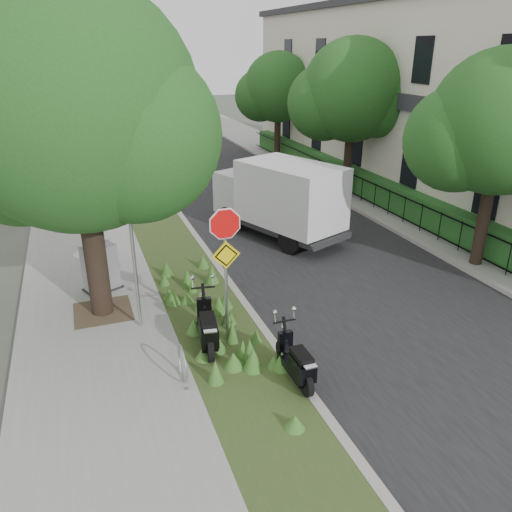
{
  "coord_description": "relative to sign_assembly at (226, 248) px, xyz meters",
  "views": [
    {
      "loc": [
        -4.17,
        -8.85,
        6.3
      ],
      "look_at": [
        -0.11,
        2.22,
        1.3
      ],
      "focal_mm": 35.0,
      "sensor_mm": 36.0,
      "label": 1
    }
  ],
  "objects": [
    {
      "name": "kerb_near",
      "position": [
        0.9,
        9.42,
        -2.26
      ],
      "size": [
        0.2,
        60.0,
        0.13
      ],
      "primitive_type": "cube",
      "color": "#9E9991",
      "rests_on": "ground"
    },
    {
      "name": "street_tree_main",
      "position": [
        -2.68,
        2.28,
        2.48
      ],
      "size": [
        6.21,
        5.54,
        7.66
      ],
      "color": "black",
      "rests_on": "ground"
    },
    {
      "name": "sign_assembly",
      "position": [
        0.0,
        0.0,
        0.0
      ],
      "size": [
        0.94,
        0.08,
        3.22
      ],
      "color": "#A5A8AD",
      "rests_on": "ground"
    },
    {
      "name": "terrace_houses",
      "position": [
        12.89,
        9.42,
        1.83
      ],
      "size": [
        7.4,
        26.4,
        8.2
      ],
      "color": "beige",
      "rests_on": "ground"
    },
    {
      "name": "ground",
      "position": [
        1.4,
        -0.58,
        -2.33
      ],
      "size": [
        120.0,
        120.0,
        0.0
      ],
      "primitive_type": "plane",
      "color": "#4C5147",
      "rests_on": "ground"
    },
    {
      "name": "verge",
      "position": [
        -0.1,
        9.42,
        -2.27
      ],
      "size": [
        2.0,
        60.0,
        0.12
      ],
      "primitive_type": "cube",
      "color": "#32451D",
      "rests_on": "ground"
    },
    {
      "name": "footpath_far",
      "position": [
        9.6,
        9.42,
        -2.27
      ],
      "size": [
        3.2,
        60.0,
        0.12
      ],
      "primitive_type": "cube",
      "color": "gray",
      "rests_on": "ground"
    },
    {
      "name": "far_tree_a",
      "position": [
        8.34,
        1.46,
        1.8
      ],
      "size": [
        4.6,
        4.1,
        6.22
      ],
      "color": "black",
      "rests_on": "ground"
    },
    {
      "name": "scooter_far",
      "position": [
        0.8,
        -2.07,
        -1.82
      ],
      "size": [
        0.34,
        1.65,
        0.79
      ],
      "color": "black",
      "rests_on": "ground"
    },
    {
      "name": "kerb_far",
      "position": [
        7.9,
        9.42,
        -2.26
      ],
      "size": [
        0.2,
        60.0,
        0.13
      ],
      "primitive_type": "cube",
      "color": "#9E9991",
      "rests_on": "ground"
    },
    {
      "name": "scooter_near",
      "position": [
        -0.54,
        -0.31,
        -1.78
      ],
      "size": [
        0.56,
        1.83,
        0.87
      ],
      "color": "black",
      "rests_on": "ground"
    },
    {
      "name": "hedge_far",
      "position": [
        9.3,
        9.42,
        -1.66
      ],
      "size": [
        1.0,
        24.0,
        1.1
      ],
      "primitive_type": "cube",
      "color": "#1B4D1C",
      "rests_on": "footpath_far"
    },
    {
      "name": "bike_hoop",
      "position": [
        -1.3,
        -1.18,
        -1.83
      ],
      "size": [
        0.06,
        0.78,
        0.77
      ],
      "color": "#A5A8AD",
      "rests_on": "ground"
    },
    {
      "name": "far_tree_c",
      "position": [
        8.34,
        17.46,
        1.63
      ],
      "size": [
        4.37,
        3.89,
        5.93
      ],
      "color": "black",
      "rests_on": "ground"
    },
    {
      "name": "far_tree_b",
      "position": [
        8.34,
        9.46,
        2.04
      ],
      "size": [
        4.83,
        4.31,
        6.56
      ],
      "color": "black",
      "rests_on": "ground"
    },
    {
      "name": "bare_post",
      "position": [
        -1.8,
        1.22,
        -0.21
      ],
      "size": [
        0.08,
        0.08,
        4.0
      ],
      "color": "#A5A8AD",
      "rests_on": "ground"
    },
    {
      "name": "road",
      "position": [
        4.4,
        9.42,
        -2.32
      ],
      "size": [
        7.0,
        60.0,
        0.01
      ],
      "primitive_type": "cube",
      "color": "black",
      "rests_on": "ground"
    },
    {
      "name": "fence_far",
      "position": [
        8.6,
        9.42,
        -1.66
      ],
      "size": [
        0.04,
        24.0,
        1.0
      ],
      "color": "black",
      "rests_on": "ground"
    },
    {
      "name": "utility_cabinet",
      "position": [
        -2.49,
        3.53,
        -1.6
      ],
      "size": [
        1.13,
        0.96,
        1.27
      ],
      "color": "#262628",
      "rests_on": "ground"
    },
    {
      "name": "sidewalk_near",
      "position": [
        -2.85,
        9.42,
        -2.27
      ],
      "size": [
        3.5,
        60.0,
        0.12
      ],
      "primitive_type": "cube",
      "color": "gray",
      "rests_on": "ground"
    },
    {
      "name": "box_truck",
      "position": [
        3.77,
        5.95,
        -0.84
      ],
      "size": [
        3.64,
        5.39,
        2.28
      ],
      "color": "#262628",
      "rests_on": "ground"
    }
  ]
}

